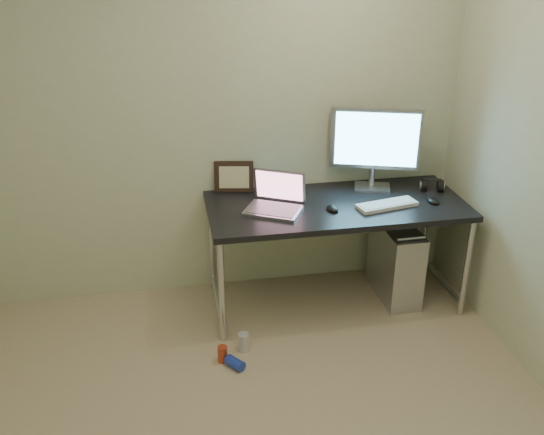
% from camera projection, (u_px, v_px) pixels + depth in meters
% --- Properties ---
extents(wall_back, '(3.50, 0.02, 2.50)m').
position_uv_depth(wall_back, '(205.00, 121.00, 3.99)').
color(wall_back, beige).
rests_on(wall_back, ground).
extents(desk, '(1.71, 0.75, 0.75)m').
position_uv_depth(desk, '(336.00, 213.00, 4.03)').
color(desk, black).
rests_on(desk, ground).
extents(tower_computer, '(0.24, 0.52, 0.58)m').
position_uv_depth(tower_computer, '(395.00, 261.00, 4.27)').
color(tower_computer, '#B3B3B7').
rests_on(tower_computer, ground).
extents(cable_a, '(0.01, 0.16, 0.69)m').
position_uv_depth(cable_a, '(374.00, 225.00, 4.50)').
color(cable_a, black).
rests_on(cable_a, ground).
extents(cable_b, '(0.02, 0.11, 0.71)m').
position_uv_depth(cable_b, '(386.00, 228.00, 4.51)').
color(cable_b, black).
rests_on(cable_b, ground).
extents(can_red, '(0.07, 0.07, 0.11)m').
position_uv_depth(can_red, '(223.00, 354.00, 3.67)').
color(can_red, '#AA391B').
rests_on(can_red, ground).
extents(can_white, '(0.07, 0.07, 0.12)m').
position_uv_depth(can_white, '(244.00, 342.00, 3.76)').
color(can_white, silver).
rests_on(can_white, ground).
extents(can_blue, '(0.13, 0.13, 0.07)m').
position_uv_depth(can_blue, '(235.00, 363.00, 3.63)').
color(can_blue, '#213ABB').
rests_on(can_blue, ground).
extents(laptop, '(0.44, 0.41, 0.24)m').
position_uv_depth(laptop, '(276.00, 201.00, 3.90)').
color(laptop, '#A9A9B1').
rests_on(laptop, desk).
extents(monitor, '(0.59, 0.25, 0.57)m').
position_uv_depth(monitor, '(375.00, 143.00, 4.10)').
color(monitor, '#A9A9B1').
rests_on(monitor, desk).
extents(keyboard, '(0.42, 0.21, 0.02)m').
position_uv_depth(keyboard, '(387.00, 205.00, 3.95)').
color(keyboard, silver).
rests_on(keyboard, desk).
extents(mouse_right, '(0.07, 0.12, 0.04)m').
position_uv_depth(mouse_right, '(433.00, 199.00, 4.01)').
color(mouse_right, black).
rests_on(mouse_right, desk).
extents(mouse_left, '(0.08, 0.12, 0.04)m').
position_uv_depth(mouse_left, '(333.00, 207.00, 3.90)').
color(mouse_left, black).
rests_on(mouse_left, desk).
extents(headphones, '(0.18, 0.10, 0.11)m').
position_uv_depth(headphones, '(432.00, 186.00, 4.20)').
color(headphones, black).
rests_on(headphones, desk).
extents(picture_frame, '(0.28, 0.12, 0.22)m').
position_uv_depth(picture_frame, '(234.00, 177.00, 4.15)').
color(picture_frame, black).
rests_on(picture_frame, desk).
extents(webcam, '(0.04, 0.03, 0.12)m').
position_uv_depth(webcam, '(272.00, 180.00, 4.14)').
color(webcam, silver).
rests_on(webcam, desk).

